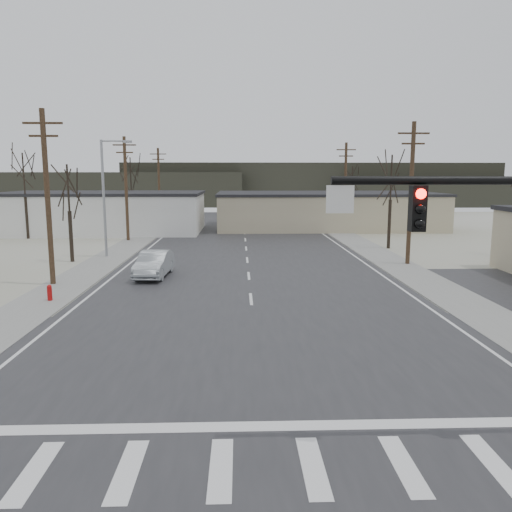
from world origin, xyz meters
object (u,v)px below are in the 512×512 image
Objects in this scene: fire_hydrant at (50,293)px; sedan_crossing at (154,264)px; car_far_a at (232,223)px; car_far_b at (188,217)px.

fire_hydrant is 7.37m from sedan_crossing.
sedan_crossing reaches higher than fire_hydrant.
car_far_a is at bearing 83.94° from sedan_crossing.
sedan_crossing is 36.50m from car_far_b.
sedan_crossing is (4.26, 6.00, 0.39)m from fire_hydrant.
sedan_crossing is 0.92× the size of car_far_a.
fire_hydrant is 0.20× the size of car_far_b.
car_far_a is (8.80, 33.46, 0.36)m from fire_hydrant.
car_far_b is at bearing 95.72° from sedan_crossing.
fire_hydrant is at bearing -122.05° from sedan_crossing.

